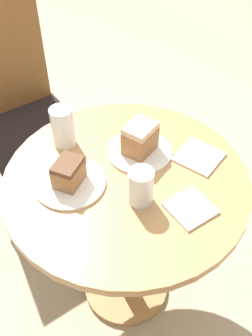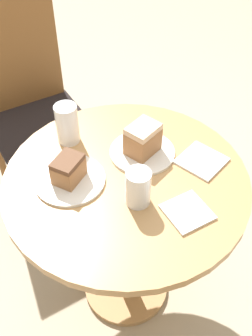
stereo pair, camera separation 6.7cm
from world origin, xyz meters
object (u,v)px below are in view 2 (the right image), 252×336
Objects in this scene: chair at (33,108)px; glass_lemonade at (138,189)px; plate_near at (70,180)px; cake_slice_far at (143,139)px; cake_slice_near at (68,169)px; plate_far at (142,152)px; glass_water at (67,126)px.

chair is 0.88m from glass_lemonade.
plate_near is 1.80× the size of cake_slice_far.
chair is at bearing 77.65° from cake_slice_near.
chair reaches higher than plate_far.
plate_near is at bearing -90.00° from cake_slice_near.
cake_slice_far reaches higher than cake_slice_near.
glass_lemonade is at bearing -55.77° from cake_slice_near.
cake_slice_near is at bearing -117.81° from glass_water.
glass_water reaches higher than plate_near.
glass_lemonade is 0.83× the size of glass_water.
plate_near is 1.88× the size of cake_slice_near.
chair is 0.72m from plate_far.
cake_slice_far is 0.21m from glass_lemonade.
cake_slice_far is (0.12, -0.69, 0.25)m from chair.
cake_slice_far is at bearing 50.42° from glass_lemonade.
cake_slice_far is 0.26m from glass_water.
plate_far is 1.84× the size of glass_lemonade.
cake_slice_near is at bearing 174.60° from cake_slice_far.
plate_near is 0.26m from plate_far.
plate_far is at bearing -49.21° from glass_water.
glass_lemonade is at bearing -87.46° from chair.
plate_far is at bearing -5.40° from plate_near.
chair is at bearing 77.65° from plate_near.
glass_water reaches higher than plate_far.
plate_far is 0.27m from glass_water.
cake_slice_near is 0.26m from cake_slice_far.
plate_near is 0.27m from cake_slice_far.
cake_slice_near is 0.96× the size of cake_slice_far.
glass_lemonade is (0.13, -0.19, 0.00)m from cake_slice_near.
plate_far is 1.53× the size of glass_water.
glass_water is at bearing 62.19° from plate_near.
glass_water is (-0.05, -0.49, 0.25)m from chair.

